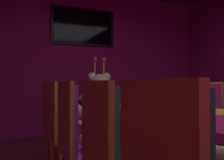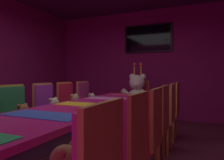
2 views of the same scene
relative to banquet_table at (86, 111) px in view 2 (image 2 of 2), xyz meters
name	(u,v)px [view 2 (image 2 of 2)]	position (x,y,z in m)	size (l,w,h in m)	color
wall_back	(149,64)	(0.00, 3.20, 0.74)	(5.20, 0.12, 2.80)	#8C1959
banquet_table	(86,111)	(0.00, 0.00, 0.00)	(0.90, 3.58, 0.75)	#C61E72
chair_left_2	(15,115)	(-0.86, -0.31, -0.06)	(0.42, 0.41, 0.98)	#268C4C
teddy_left_2	(24,117)	(-0.72, -0.31, -0.07)	(0.24, 0.31, 0.30)	brown
chair_left_3	(47,108)	(-0.88, 0.31, -0.06)	(0.42, 0.41, 0.98)	purple
teddy_left_3	(54,109)	(-0.74, 0.31, -0.07)	(0.26, 0.33, 0.31)	beige
chair_left_4	(68,104)	(-0.88, 0.87, -0.06)	(0.42, 0.41, 0.98)	red
teddy_left_4	(75,104)	(-0.73, 0.87, -0.06)	(0.26, 0.34, 0.32)	tan
chair_left_5	(86,100)	(-0.86, 1.44, -0.06)	(0.42, 0.41, 0.98)	#CC338C
teddy_left_5	(92,101)	(-0.71, 1.44, -0.07)	(0.24, 0.31, 0.29)	beige
chair_right_1	(128,148)	(0.86, -0.89, -0.06)	(0.42, 0.41, 0.98)	#CC338C
teddy_right_1	(109,145)	(0.72, -0.89, -0.06)	(0.26, 0.34, 0.32)	tan
chair_right_2	(148,129)	(0.87, -0.31, -0.06)	(0.42, 0.41, 0.98)	red
teddy_right_2	(134,130)	(0.72, -0.31, -0.09)	(0.21, 0.28, 0.26)	tan
chair_right_3	(158,118)	(0.85, 0.26, -0.06)	(0.42, 0.41, 0.98)	red
teddy_right_3	(147,119)	(0.70, 0.26, -0.09)	(0.22, 0.28, 0.26)	olive
chair_right_4	(167,111)	(0.86, 0.84, -0.06)	(0.42, 0.41, 0.98)	#CC338C
teddy_right_4	(157,110)	(0.71, 0.84, -0.07)	(0.25, 0.33, 0.31)	beige
chair_right_5	(173,105)	(0.86, 1.42, -0.06)	(0.42, 0.41, 0.98)	red
teddy_right_5	(164,106)	(0.71, 1.42, -0.08)	(0.22, 0.29, 0.27)	beige
throne_chair	(139,98)	(0.00, 2.33, -0.06)	(0.41, 0.42, 0.98)	red
king_teddy_bear	(137,92)	(0.00, 2.16, 0.10)	(0.72, 0.56, 0.92)	silver
wall_tv	(148,38)	(0.00, 3.11, 1.39)	(1.23, 0.06, 0.71)	black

